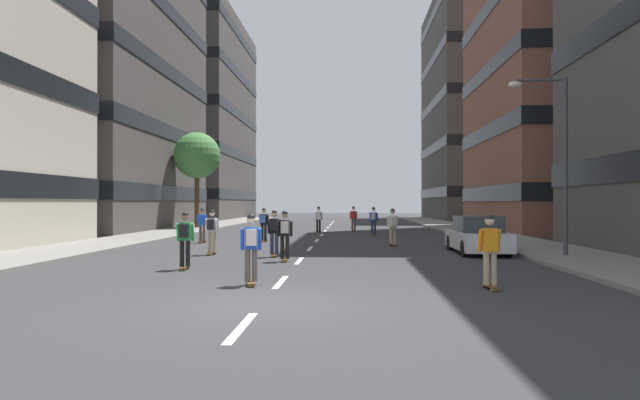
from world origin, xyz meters
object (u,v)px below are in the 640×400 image
(parked_car_near, at_px, (477,236))
(skater_3, at_px, (274,230))
(skater_11, at_px, (373,219))
(street_tree_near, at_px, (197,156))
(skater_5, at_px, (251,244))
(skater_7, at_px, (202,223))
(skater_0, at_px, (212,229))
(skater_8, at_px, (393,225))
(skater_2, at_px, (319,218))
(skater_9, at_px, (264,222))
(streetlamp_right, at_px, (555,146))
(skater_6, at_px, (490,248))
(skater_4, at_px, (185,236))
(skater_10, at_px, (353,217))
(skater_1, at_px, (285,232))

(parked_car_near, bearing_deg, skater_3, -166.95)
(skater_3, height_order, skater_11, same)
(street_tree_near, height_order, skater_5, street_tree_near)
(skater_7, bearing_deg, skater_0, -71.07)
(skater_0, height_order, skater_8, same)
(skater_3, xyz_separation_m, skater_5, (0.40, -6.85, 0.00))
(skater_0, distance_m, skater_7, 6.47)
(street_tree_near, distance_m, skater_7, 15.13)
(skater_7, height_order, skater_8, same)
(skater_5, height_order, skater_7, same)
(skater_2, distance_m, skater_7, 11.11)
(skater_3, bearing_deg, skater_9, 102.17)
(skater_0, bearing_deg, skater_5, -68.40)
(parked_car_near, height_order, streetlamp_right, streetlamp_right)
(skater_6, bearing_deg, skater_8, 96.02)
(street_tree_near, xyz_separation_m, skater_9, (7.29, -12.84, -4.64))
(skater_4, relative_size, skater_11, 1.00)
(skater_2, height_order, skater_11, same)
(skater_11, bearing_deg, skater_5, -101.07)
(skater_2, relative_size, skater_4, 1.00)
(street_tree_near, height_order, skater_6, street_tree_near)
(skater_10, xyz_separation_m, skater_11, (1.21, -5.10, 0.03))
(skater_2, bearing_deg, skater_10, 37.58)
(skater_0, bearing_deg, street_tree_near, 107.81)
(street_tree_near, bearing_deg, parked_car_near, -47.70)
(skater_9, bearing_deg, skater_2, 75.04)
(skater_9, relative_size, skater_11, 1.00)
(skater_4, height_order, skater_9, same)
(skater_1, xyz_separation_m, skater_10, (2.53, 19.88, -0.03))
(street_tree_near, height_order, skater_2, street_tree_near)
(skater_2, relative_size, skater_8, 1.00)
(skater_6, bearing_deg, street_tree_near, 118.74)
(skater_10, bearing_deg, skater_11, -76.67)
(skater_1, bearing_deg, skater_6, -44.83)
(skater_7, relative_size, skater_10, 1.00)
(skater_8, relative_size, skater_9, 1.00)
(skater_5, height_order, skater_9, same)
(streetlamp_right, relative_size, skater_4, 3.65)
(skater_4, xyz_separation_m, skater_5, (2.60, -2.92, 0.00))
(skater_2, relative_size, skater_10, 1.00)
(skater_0, relative_size, skater_5, 1.00)
(skater_1, distance_m, skater_10, 20.04)
(skater_4, relative_size, skater_7, 1.00)
(skater_11, bearing_deg, skater_1, -104.18)
(skater_0, bearing_deg, skater_4, -85.47)
(streetlamp_right, height_order, skater_9, streetlamp_right)
(skater_6, height_order, skater_9, same)
(skater_1, xyz_separation_m, skater_6, (5.60, -5.56, -0.03))
(streetlamp_right, distance_m, skater_7, 16.82)
(street_tree_near, bearing_deg, skater_4, -74.56)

